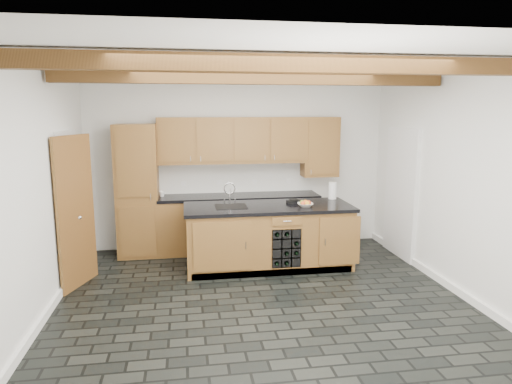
# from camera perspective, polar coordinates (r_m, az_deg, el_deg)

# --- Properties ---
(ground) EXTENTS (5.00, 5.00, 0.00)m
(ground) POSITION_cam_1_polar(r_m,az_deg,el_deg) (5.71, 0.90, -13.64)
(ground) COLOR black
(ground) RESTS_ON ground
(room_shell) EXTENTS (5.01, 5.00, 5.00)m
(room_shell) POSITION_cam_1_polar(r_m,az_deg,el_deg) (5.79, -0.79, 2.42)
(room_shell) COLOR white
(room_shell) RESTS_ON ground
(back_cabinetry) EXTENTS (3.65, 0.62, 2.20)m
(back_cabinetry) POSITION_cam_1_polar(r_m,az_deg,el_deg) (7.52, -4.82, -0.04)
(back_cabinetry) COLOR olive
(back_cabinetry) RESTS_ON ground
(island) EXTENTS (2.48, 0.96, 0.93)m
(island) POSITION_cam_1_polar(r_m,az_deg,el_deg) (6.80, 1.61, -5.56)
(island) COLOR olive
(island) RESTS_ON ground
(faucet) EXTENTS (0.45, 0.40, 0.34)m
(faucet) POSITION_cam_1_polar(r_m,az_deg,el_deg) (6.65, -3.17, -1.50)
(faucet) COLOR black
(faucet) RESTS_ON island
(kitchen_scale) EXTENTS (0.22, 0.15, 0.06)m
(kitchen_scale) POSITION_cam_1_polar(r_m,az_deg,el_deg) (6.89, 4.73, -1.15)
(kitchen_scale) COLOR black
(kitchen_scale) RESTS_ON island
(fruit_bowl) EXTENTS (0.25, 0.25, 0.06)m
(fruit_bowl) POSITION_cam_1_polar(r_m,az_deg,el_deg) (6.64, 6.18, -1.62)
(fruit_bowl) COLOR beige
(fruit_bowl) RESTS_ON island
(fruit_cluster) EXTENTS (0.16, 0.17, 0.07)m
(fruit_cluster) POSITION_cam_1_polar(r_m,az_deg,el_deg) (6.63, 6.18, -1.37)
(fruit_cluster) COLOR #BC3919
(fruit_cluster) RESTS_ON fruit_bowl
(paper_towel) EXTENTS (0.12, 0.12, 0.26)m
(paper_towel) POSITION_cam_1_polar(r_m,az_deg,el_deg) (7.28, 9.53, 0.17)
(paper_towel) COLOR white
(paper_towel) RESTS_ON island
(mug) EXTENTS (0.12, 0.12, 0.09)m
(mug) POSITION_cam_1_polar(r_m,az_deg,el_deg) (7.54, -11.68, -0.23)
(mug) COLOR white
(mug) RESTS_ON back_cabinetry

